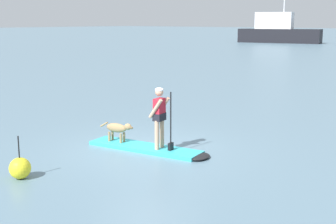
% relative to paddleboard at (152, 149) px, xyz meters
% --- Properties ---
extents(ground_plane, '(400.00, 400.00, 0.00)m').
position_rel_paddleboard_xyz_m(ground_plane, '(-0.23, -0.04, -0.05)').
color(ground_plane, slate).
extents(paddleboard, '(3.66, 1.35, 0.10)m').
position_rel_paddleboard_xyz_m(paddleboard, '(0.00, 0.00, 0.00)').
color(paddleboard, '#33B2BF').
rests_on(paddleboard, ground_plane).
extents(person_paddler, '(0.64, 0.53, 1.65)m').
position_rel_paddleboard_xyz_m(person_paddler, '(0.26, 0.04, 1.00)').
color(person_paddler, tan).
rests_on(person_paddler, paddleboard).
extents(dog, '(1.13, 0.33, 0.57)m').
position_rel_paddleboard_xyz_m(dog, '(-1.12, -0.19, 0.43)').
color(dog, '#997A51').
rests_on(dog, paddleboard).
extents(moored_boat_starboard, '(13.04, 5.29, 12.69)m').
position_rel_paddleboard_xyz_m(moored_boat_starboard, '(-26.01, 58.72, 1.74)').
color(moored_boat_starboard, black).
rests_on(moored_boat_starboard, ground_plane).
extents(marker_buoy, '(0.49, 0.49, 0.99)m').
position_rel_paddleboard_xyz_m(marker_buoy, '(-0.74, -3.59, 0.20)').
color(marker_buoy, yellow).
rests_on(marker_buoy, ground_plane).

